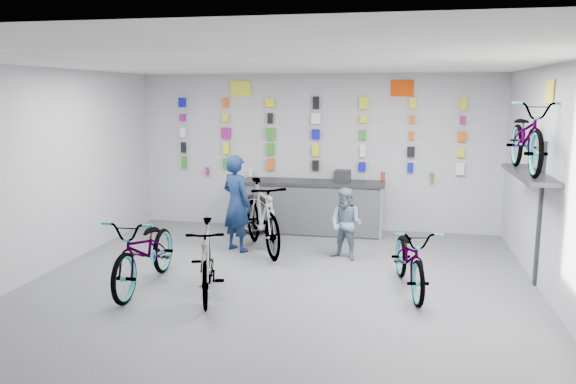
% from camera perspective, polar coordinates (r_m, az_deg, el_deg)
% --- Properties ---
extents(floor, '(8.00, 8.00, 0.00)m').
position_cam_1_polar(floor, '(7.43, -1.72, -10.71)').
color(floor, '#4D4D52').
rests_on(floor, ground).
extents(ceiling, '(8.00, 8.00, 0.00)m').
position_cam_1_polar(ceiling, '(6.96, -1.85, 13.08)').
color(ceiling, white).
rests_on(ceiling, wall_back).
extents(wall_back, '(7.00, 0.00, 7.00)m').
position_cam_1_polar(wall_back, '(10.94, 2.88, 4.07)').
color(wall_back, '#BBBBBE').
rests_on(wall_back, floor).
extents(wall_front, '(7.00, 0.00, 7.00)m').
position_cam_1_polar(wall_front, '(3.37, -17.27, -9.96)').
color(wall_front, '#BBBBBE').
rests_on(wall_front, floor).
extents(wall_left, '(0.00, 8.00, 8.00)m').
position_cam_1_polar(wall_left, '(8.52, -25.40, 1.43)').
color(wall_left, '#BBBBBE').
rests_on(wall_left, floor).
extents(wall_right, '(0.00, 8.00, 8.00)m').
position_cam_1_polar(wall_right, '(7.14, 26.78, -0.15)').
color(wall_right, '#BBBBBE').
rests_on(wall_right, floor).
extents(counter, '(2.70, 0.66, 1.00)m').
position_cam_1_polar(counter, '(10.65, 2.48, -1.61)').
color(counter, black).
rests_on(counter, floor).
extents(merch_wall, '(5.54, 0.08, 1.57)m').
position_cam_1_polar(merch_wall, '(10.85, 2.59, 5.53)').
color(merch_wall, '#2B8420').
rests_on(merch_wall, wall_back).
extents(wall_bracket, '(0.39, 1.90, 2.00)m').
position_cam_1_polar(wall_bracket, '(8.25, 23.41, 1.08)').
color(wall_bracket, '#333338').
rests_on(wall_bracket, wall_right).
extents(sign_left, '(0.42, 0.02, 0.30)m').
position_cam_1_polar(sign_left, '(11.18, -4.84, 10.43)').
color(sign_left, yellow).
rests_on(sign_left, wall_back).
extents(sign_right, '(0.42, 0.02, 0.30)m').
position_cam_1_polar(sign_right, '(10.76, 11.53, 10.29)').
color(sign_right, '#DF3D05').
rests_on(sign_right, wall_back).
extents(sign_side, '(0.02, 0.40, 0.30)m').
position_cam_1_polar(sign_side, '(8.21, 25.03, 9.24)').
color(sign_side, yellow).
rests_on(sign_side, wall_right).
extents(bike_left, '(0.75, 1.98, 1.03)m').
position_cam_1_polar(bike_left, '(7.91, -14.28, -5.81)').
color(bike_left, gray).
rests_on(bike_left, floor).
extents(bike_center, '(0.91, 1.71, 0.99)m').
position_cam_1_polar(bike_center, '(7.41, -8.23, -6.83)').
color(bike_center, gray).
rests_on(bike_center, floor).
extents(bike_right, '(0.91, 1.83, 0.92)m').
position_cam_1_polar(bike_right, '(7.72, 12.31, -6.53)').
color(bike_right, gray).
rests_on(bike_right, floor).
extents(bike_service, '(1.46, 2.03, 1.20)m').
position_cam_1_polar(bike_service, '(9.39, -2.64, -2.47)').
color(bike_service, gray).
rests_on(bike_service, floor).
extents(bike_wall, '(0.63, 1.80, 0.95)m').
position_cam_1_polar(bike_wall, '(8.17, 23.15, 5.18)').
color(bike_wall, gray).
rests_on(bike_wall, wall_bracket).
extents(clerk, '(0.71, 0.64, 1.63)m').
position_cam_1_polar(clerk, '(9.42, -5.25, -1.15)').
color(clerk, '#0F2045').
rests_on(clerk, floor).
extents(customer, '(0.69, 0.62, 1.15)m').
position_cam_1_polar(customer, '(8.97, 5.90, -3.26)').
color(customer, slate).
rests_on(customer, floor).
extents(spare_wheel, '(0.78, 0.24, 0.77)m').
position_cam_1_polar(spare_wheel, '(10.52, -3.52, -2.34)').
color(spare_wheel, black).
rests_on(spare_wheel, floor).
extents(register, '(0.30, 0.31, 0.22)m').
position_cam_1_polar(register, '(10.48, 5.56, 1.62)').
color(register, black).
rests_on(register, counter).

